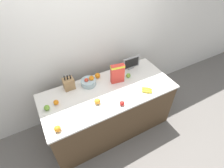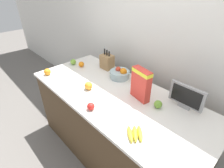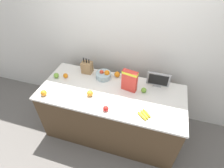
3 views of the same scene
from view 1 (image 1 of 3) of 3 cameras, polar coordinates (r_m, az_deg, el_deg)
The scene contains 15 objects.
ground_plane at distance 3.24m, azimuth -0.97°, elevation -13.25°, with size 14.00×14.00×0.00m, color slate.
wall_back at distance 2.80m, azimuth -7.63°, elevation 12.47°, with size 9.00×0.06×2.60m.
counter at distance 2.89m, azimuth -1.07°, elevation -8.33°, with size 1.99×0.87×0.87m.
knife_block at distance 2.62m, azimuth -13.94°, elevation 0.11°, with size 0.15×0.12×0.28m.
small_monitor at distance 2.92m, azimuth 6.32°, elevation 6.89°, with size 0.31×0.03×0.23m.
cereal_box at distance 2.62m, azimuth 1.82°, elevation 3.64°, with size 0.22×0.11×0.31m.
fruit_bowl at distance 2.66m, azimuth -7.61°, elevation 0.70°, with size 0.23×0.23×0.14m.
banana_bunch at distance 2.60m, azimuth 11.34°, elevation -1.97°, with size 0.19×0.19×0.04m.
apple_front at distance 2.79m, azimuth 5.34°, elevation 2.80°, with size 0.07×0.07×0.07m, color #6B9E33.
apple_middle at distance 2.45m, azimuth -20.53°, elevation -7.28°, with size 0.08×0.08×0.08m, color #6B9E33.
apple_rightmost at distance 2.36m, azimuth 3.28°, elevation -6.28°, with size 0.07×0.07×0.07m, color red.
orange_by_cereal at distance 2.20m, azimuth -17.39°, elevation -13.76°, with size 0.08×0.08×0.08m, color orange.
orange_front_left at distance 2.77m, azimuth -4.76°, elevation 2.76°, with size 0.09×0.09×0.09m, color orange.
orange_mid_right at distance 2.48m, azimuth -17.81°, elevation -5.73°, with size 0.07×0.07×0.07m, color orange.
orange_front_right at distance 2.38m, azimuth -4.84°, elevation -5.64°, with size 0.08×0.08×0.08m, color orange.
Camera 1 is at (-0.83, -1.65, 2.67)m, focal length 28.00 mm.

